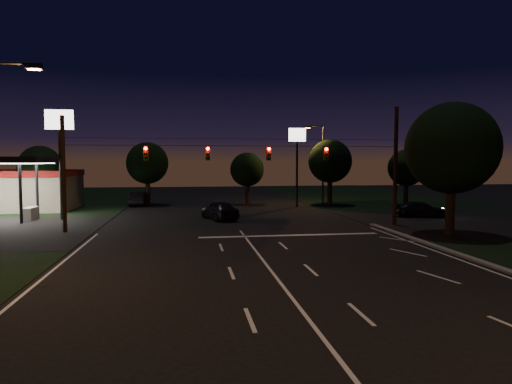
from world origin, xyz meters
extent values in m
plane|color=black|center=(0.00, 0.00, 0.00)|extent=(140.00, 140.00, 0.00)
cube|color=black|center=(20.00, 16.00, 0.00)|extent=(20.00, 16.00, 0.02)
cube|color=silver|center=(0.00, -6.00, 0.01)|extent=(0.14, 40.00, 0.01)
cube|color=silver|center=(3.00, 11.50, 0.01)|extent=(12.00, 0.50, 0.01)
cylinder|color=black|center=(12.00, 15.00, 0.00)|extent=(0.30, 0.30, 9.00)
cylinder|color=black|center=(-12.00, 15.00, 0.00)|extent=(0.28, 0.28, 8.00)
cylinder|color=black|center=(0.00, 15.00, 6.00)|extent=(24.00, 0.03, 0.03)
cylinder|color=black|center=(0.00, 15.00, 6.50)|extent=(24.00, 0.02, 0.02)
cube|color=#3F3307|center=(-6.50, 15.00, 5.45)|extent=(0.32, 0.26, 1.00)
sphere|color=#FF0705|center=(-6.50, 14.84, 5.78)|extent=(0.22, 0.22, 0.22)
sphere|color=black|center=(-6.50, 14.84, 5.45)|extent=(0.20, 0.20, 0.20)
sphere|color=black|center=(-6.50, 14.84, 5.12)|extent=(0.20, 0.20, 0.20)
cube|color=#3F3307|center=(-2.20, 15.00, 5.45)|extent=(0.32, 0.26, 1.00)
sphere|color=#FF0705|center=(-2.20, 14.84, 5.78)|extent=(0.22, 0.22, 0.22)
sphere|color=black|center=(-2.20, 14.84, 5.45)|extent=(0.20, 0.20, 0.20)
sphere|color=black|center=(-2.20, 14.84, 5.12)|extent=(0.20, 0.20, 0.20)
cube|color=#3F3307|center=(2.20, 15.00, 5.45)|extent=(0.32, 0.26, 1.00)
sphere|color=#FF0705|center=(2.20, 14.84, 5.78)|extent=(0.22, 0.22, 0.22)
sphere|color=black|center=(2.20, 14.84, 5.45)|extent=(0.20, 0.20, 0.20)
sphere|color=black|center=(2.20, 14.84, 5.12)|extent=(0.20, 0.20, 0.20)
cube|color=#3F3307|center=(6.50, 15.00, 5.45)|extent=(0.32, 0.26, 1.00)
sphere|color=#FF0705|center=(6.50, 14.84, 5.78)|extent=(0.22, 0.22, 0.22)
sphere|color=black|center=(6.50, 14.84, 5.45)|extent=(0.20, 0.20, 0.20)
sphere|color=black|center=(6.50, 14.84, 5.12)|extent=(0.20, 0.20, 0.20)
cube|color=gray|center=(-22.00, 31.00, 2.00)|extent=(14.00, 8.00, 4.00)
cube|color=maroon|center=(-22.00, 31.00, 3.70)|extent=(14.20, 8.20, 0.60)
cube|color=gray|center=(-16.50, 22.00, 0.55)|extent=(0.80, 2.00, 1.10)
cylinder|color=black|center=(-16.50, 20.00, 2.40)|extent=(0.24, 0.24, 4.80)
cylinder|color=black|center=(-16.50, 24.00, 2.40)|extent=(0.24, 0.24, 4.80)
cylinder|color=black|center=(-14.00, 22.00, 3.75)|extent=(0.24, 0.24, 7.50)
cube|color=white|center=(-14.00, 22.00, 8.30)|extent=(2.20, 0.30, 1.60)
cylinder|color=black|center=(8.00, 30.00, 3.50)|extent=(0.24, 0.24, 7.00)
cube|color=white|center=(8.00, 30.00, 7.70)|extent=(1.80, 0.30, 1.40)
cylinder|color=black|center=(-10.60, 2.00, 8.80)|extent=(1.80, 0.12, 0.12)
cube|color=black|center=(-9.70, 2.00, 8.70)|extent=(0.60, 0.35, 0.22)
cube|color=#FF601E|center=(-9.70, 2.00, 8.58)|extent=(0.45, 0.25, 0.04)
cylinder|color=black|center=(11.50, 32.00, 4.50)|extent=(0.20, 0.20, 9.00)
cylinder|color=black|center=(10.60, 32.00, 8.80)|extent=(1.80, 0.12, 0.12)
cube|color=black|center=(9.70, 32.00, 8.70)|extent=(0.60, 0.35, 0.22)
cube|color=#FF601E|center=(9.70, 32.00, 8.58)|extent=(0.45, 0.25, 0.04)
cylinder|color=black|center=(13.50, 10.00, 2.00)|extent=(0.60, 0.60, 4.00)
sphere|color=black|center=(13.50, 10.00, 5.76)|extent=(6.00, 6.00, 6.00)
sphere|color=black|center=(14.10, 10.45, 5.58)|extent=(4.50, 4.50, 4.50)
sphere|color=black|center=(12.90, 10.30, 5.62)|extent=(4.20, 4.20, 4.20)
cylinder|color=black|center=(-18.00, 30.00, 1.50)|extent=(0.49, 0.49, 3.00)
sphere|color=black|center=(-18.00, 30.00, 4.32)|extent=(4.20, 4.20, 4.20)
sphere|color=black|center=(-17.58, 30.32, 4.19)|extent=(3.15, 3.15, 3.15)
sphere|color=black|center=(-18.42, 30.21, 4.23)|extent=(2.94, 2.94, 2.94)
cylinder|color=black|center=(-8.00, 34.00, 1.62)|extent=(0.52, 0.52, 3.25)
sphere|color=black|center=(-8.00, 34.00, 4.68)|extent=(4.60, 4.60, 4.60)
sphere|color=black|center=(-7.54, 34.34, 4.54)|extent=(3.45, 3.45, 3.45)
sphere|color=black|center=(-8.46, 34.23, 4.58)|extent=(3.22, 3.22, 3.22)
cylinder|color=black|center=(3.00, 33.00, 1.38)|extent=(0.47, 0.47, 2.75)
sphere|color=black|center=(3.00, 33.00, 3.96)|extent=(3.80, 3.80, 3.80)
sphere|color=black|center=(3.38, 33.28, 3.85)|extent=(2.85, 2.85, 2.85)
sphere|color=black|center=(2.62, 33.19, 3.87)|extent=(2.66, 2.66, 2.66)
cylinder|color=black|center=(12.00, 31.00, 1.70)|extent=(0.53, 0.53, 3.40)
sphere|color=black|center=(12.00, 31.00, 4.90)|extent=(4.80, 4.80, 4.80)
sphere|color=black|center=(12.48, 31.36, 4.75)|extent=(3.60, 3.60, 3.60)
sphere|color=black|center=(11.52, 31.24, 4.79)|extent=(3.36, 3.36, 3.36)
cylinder|color=black|center=(20.00, 29.00, 1.45)|extent=(0.48, 0.48, 2.90)
sphere|color=black|center=(20.00, 29.00, 4.18)|extent=(4.00, 4.00, 4.00)
sphere|color=black|center=(20.40, 29.30, 4.06)|extent=(3.00, 3.00, 3.00)
sphere|color=black|center=(19.60, 29.20, 4.09)|extent=(2.80, 2.80, 2.80)
imported|color=black|center=(-1.00, 20.41, 0.79)|extent=(3.28, 5.01, 1.59)
imported|color=black|center=(-9.00, 34.22, 0.76)|extent=(1.80, 4.66, 1.51)
imported|color=black|center=(16.59, 19.34, 0.67)|extent=(4.90, 2.86, 1.34)
camera|label=1|loc=(-3.69, -17.68, 4.91)|focal=32.00mm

